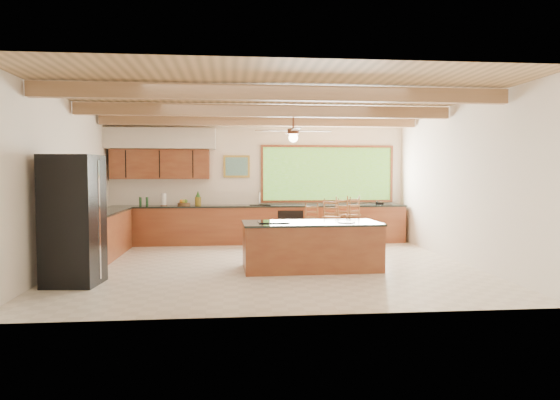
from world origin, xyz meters
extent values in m
plane|color=beige|center=(0.00, 0.00, 0.00)|extent=(7.20, 7.20, 0.00)
cube|color=white|center=(0.00, 3.25, 1.50)|extent=(7.20, 0.04, 3.00)
cube|color=white|center=(0.00, -3.25, 1.50)|extent=(7.20, 0.04, 3.00)
cube|color=white|center=(-3.60, 0.00, 1.50)|extent=(0.04, 6.50, 3.00)
cube|color=white|center=(3.60, 0.00, 1.50)|extent=(0.04, 6.50, 3.00)
cube|color=tan|center=(0.00, 0.00, 3.00)|extent=(7.20, 6.50, 0.04)
cube|color=#8F6847|center=(0.00, -1.60, 2.86)|extent=(7.10, 0.15, 0.22)
cube|color=#8F6847|center=(0.00, 0.50, 2.86)|extent=(7.10, 0.15, 0.22)
cube|color=#8F6847|center=(0.00, 2.30, 2.86)|extent=(7.10, 0.15, 0.22)
cube|color=brown|center=(-2.35, 3.06, 1.90)|extent=(2.30, 0.35, 0.70)
cube|color=beige|center=(-2.35, 2.99, 2.50)|extent=(2.60, 0.50, 0.48)
cylinder|color=#FFEABF|center=(-3.05, 2.99, 2.27)|extent=(0.10, 0.10, 0.01)
cylinder|color=#FFEABF|center=(-1.65, 2.99, 2.27)|extent=(0.10, 0.10, 0.01)
cube|color=#7BB741|center=(1.70, 3.22, 1.67)|extent=(3.20, 0.04, 1.30)
cube|color=#AD8935|center=(-0.55, 3.22, 1.85)|extent=(0.64, 0.03, 0.54)
cube|color=#457C62|center=(-0.55, 3.20, 1.85)|extent=(0.54, 0.01, 0.44)
cube|color=brown|center=(0.00, 2.91, 0.44)|extent=(7.00, 0.65, 0.88)
cube|color=black|center=(0.00, 2.91, 0.90)|extent=(7.04, 0.69, 0.04)
cube|color=brown|center=(-3.26, 1.35, 0.44)|extent=(0.65, 2.35, 0.88)
cube|color=black|center=(-3.26, 1.35, 0.90)|extent=(0.69, 2.39, 0.04)
cube|color=black|center=(0.70, 2.58, 0.42)|extent=(0.60, 0.02, 0.78)
cube|color=silver|center=(0.00, 2.91, 0.91)|extent=(0.50, 0.38, 0.03)
cylinder|color=silver|center=(0.00, 3.11, 1.07)|extent=(0.03, 0.03, 0.30)
cylinder|color=silver|center=(0.00, 3.01, 1.20)|extent=(0.03, 0.20, 0.03)
cylinder|color=white|center=(-2.27, 2.95, 1.07)|extent=(0.12, 0.12, 0.29)
cylinder|color=#1A411E|center=(-2.80, 2.91, 1.02)|extent=(0.06, 0.06, 0.21)
cylinder|color=#1A411E|center=(-2.65, 2.91, 1.02)|extent=(0.06, 0.06, 0.21)
cube|color=black|center=(2.93, 2.86, 0.96)|extent=(0.23, 0.21, 0.09)
cube|color=brown|center=(0.70, -0.42, 0.40)|extent=(2.36, 1.13, 0.79)
cube|color=black|center=(0.70, -0.42, 0.81)|extent=(2.40, 1.17, 0.04)
cube|color=black|center=(0.04, -0.44, 0.84)|extent=(0.53, 0.43, 0.02)
cylinder|color=white|center=(1.30, -0.59, 0.84)|extent=(0.29, 0.29, 0.01)
cube|color=black|center=(-3.05, -1.29, 0.98)|extent=(0.83, 0.81, 1.95)
cube|color=silver|center=(-2.67, -1.29, 0.98)|extent=(0.03, 0.05, 1.79)
cube|color=brown|center=(1.63, 2.27, 0.68)|extent=(0.51, 0.51, 0.04)
cylinder|color=brown|center=(1.47, 2.12, 0.33)|extent=(0.04, 0.04, 0.65)
cylinder|color=brown|center=(1.79, 2.12, 0.33)|extent=(0.04, 0.04, 0.65)
cylinder|color=brown|center=(1.47, 2.43, 0.33)|extent=(0.04, 0.04, 0.65)
cylinder|color=brown|center=(1.79, 2.43, 0.33)|extent=(0.04, 0.04, 0.65)
cube|color=brown|center=(1.14, 2.45, 0.60)|extent=(0.38, 0.38, 0.04)
cylinder|color=brown|center=(1.00, 2.31, 0.29)|extent=(0.03, 0.03, 0.58)
cylinder|color=brown|center=(1.28, 2.31, 0.29)|extent=(0.03, 0.03, 0.58)
cylinder|color=brown|center=(1.00, 2.59, 0.29)|extent=(0.03, 0.03, 0.58)
cylinder|color=brown|center=(1.28, 2.59, 0.29)|extent=(0.03, 0.03, 0.58)
cube|color=brown|center=(1.96, 2.45, 0.69)|extent=(0.54, 0.54, 0.04)
cylinder|color=brown|center=(1.80, 2.29, 0.34)|extent=(0.04, 0.04, 0.67)
cylinder|color=brown|center=(2.12, 2.29, 0.34)|extent=(0.04, 0.04, 0.67)
cylinder|color=brown|center=(1.80, 2.61, 0.34)|extent=(0.04, 0.04, 0.67)
cylinder|color=brown|center=(2.12, 2.61, 0.34)|extent=(0.04, 0.04, 0.67)
cube|color=brown|center=(2.05, 2.45, 0.71)|extent=(0.55, 0.55, 0.04)
cylinder|color=brown|center=(1.89, 2.28, 0.34)|extent=(0.04, 0.04, 0.69)
cylinder|color=brown|center=(2.22, 2.28, 0.34)|extent=(0.04, 0.04, 0.69)
cylinder|color=brown|center=(1.89, 2.62, 0.34)|extent=(0.04, 0.04, 0.69)
cylinder|color=brown|center=(2.22, 2.62, 0.34)|extent=(0.04, 0.04, 0.69)
camera|label=1|loc=(-0.69, -9.00, 1.67)|focal=32.00mm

